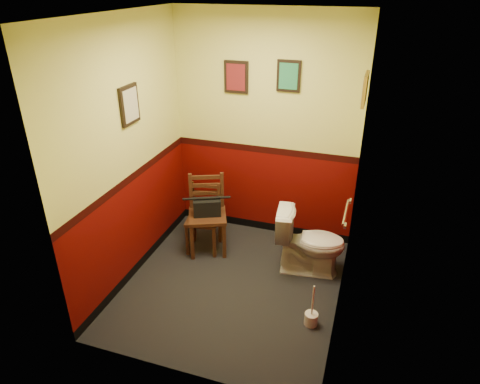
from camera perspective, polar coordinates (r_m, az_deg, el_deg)
name	(u,v)px	position (r m, az deg, el deg)	size (l,w,h in m)	color
floor	(233,285)	(4.70, -0.97, -12.27)	(2.20, 2.40, 0.00)	black
ceiling	(230,14)	(3.66, -1.32, 22.66)	(2.20, 2.40, 0.00)	silver
wall_back	(265,131)	(5.06, 3.39, 8.18)	(2.20, 2.70, 0.00)	#580705
wall_front	(175,237)	(3.02, -8.65, -5.90)	(2.20, 2.70, 0.00)	#580705
wall_left	(128,156)	(4.45, -14.67, 4.64)	(2.40, 2.70, 0.00)	#580705
wall_right	(352,186)	(3.80, 14.73, 0.75)	(2.40, 2.70, 0.00)	#580705
grab_bar	(346,212)	(4.21, 13.99, -2.66)	(0.05, 0.56, 0.06)	silver
framed_print_back_a	(236,77)	(4.98, -0.51, 15.07)	(0.28, 0.04, 0.36)	black
framed_print_back_b	(289,76)	(4.82, 6.51, 15.11)	(0.26, 0.04, 0.34)	black
framed_print_left	(130,105)	(4.36, -14.51, 11.18)	(0.04, 0.30, 0.38)	black
framed_print_right	(365,89)	(4.15, 16.31, 13.03)	(0.04, 0.34, 0.28)	olive
toilet	(310,242)	(4.75, 9.33, -6.65)	(0.42, 0.76, 0.74)	white
toilet_brush	(311,318)	(4.27, 9.46, -16.25)	(0.13, 0.13, 0.46)	silver
chair_left	(204,218)	(5.10, -4.81, -3.44)	(0.43, 0.43, 0.81)	#432314
chair_right	(207,214)	(5.05, -4.38, -2.96)	(0.56, 0.56, 0.92)	#432314
handbag	(207,207)	(4.95, -4.42, -2.00)	(0.35, 0.27, 0.23)	black
tp_stack	(288,233)	(5.28, 6.36, -5.47)	(0.21, 0.13, 0.37)	silver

